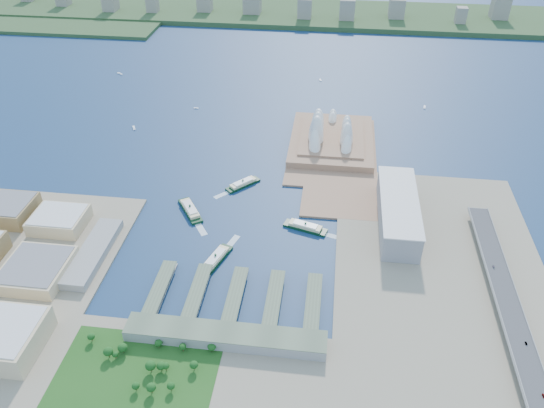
# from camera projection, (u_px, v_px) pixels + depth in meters

# --- Properties ---
(ground) EXTENTS (3000.00, 3000.00, 0.00)m
(ground) POSITION_uv_depth(u_px,v_px,m) (236.00, 253.00, 637.68)
(ground) COLOR #0E2342
(ground) RESTS_ON ground
(south_land) EXTENTS (720.00, 180.00, 3.00)m
(south_land) POSITION_uv_depth(u_px,v_px,m) (192.00, 406.00, 467.56)
(south_land) COLOR gray
(south_land) RESTS_ON ground
(east_land) EXTENTS (240.00, 500.00, 3.00)m
(east_land) POSITION_uv_depth(u_px,v_px,m) (446.00, 300.00, 571.99)
(east_land) COLOR gray
(east_land) RESTS_ON ground
(peninsula) EXTENTS (135.00, 220.00, 3.00)m
(peninsula) POSITION_uv_depth(u_px,v_px,m) (332.00, 150.00, 835.36)
(peninsula) COLOR #936C50
(peninsula) RESTS_ON ground
(far_shore) EXTENTS (2200.00, 260.00, 12.00)m
(far_shore) POSITION_uv_depth(u_px,v_px,m) (301.00, 13.00, 1423.98)
(far_shore) COLOR #2D4926
(far_shore) RESTS_ON ground
(opera_house) EXTENTS (134.00, 180.00, 58.00)m
(opera_house) POSITION_uv_depth(u_px,v_px,m) (333.00, 127.00, 833.95)
(opera_house) COLOR white
(opera_house) RESTS_ON peninsula
(toaster_building) EXTENTS (45.00, 155.00, 35.00)m
(toaster_building) POSITION_uv_depth(u_px,v_px,m) (398.00, 212.00, 670.28)
(toaster_building) COLOR gray
(toaster_building) RESTS_ON east_land
(expressway) EXTENTS (26.00, 340.00, 11.85)m
(expressway) POSITION_uv_depth(u_px,v_px,m) (507.00, 307.00, 553.47)
(expressway) COLOR gray
(expressway) RESTS_ON east_land
(west_buildings) EXTENTS (200.00, 280.00, 27.00)m
(west_buildings) POSITION_uv_depth(u_px,v_px,m) (6.00, 264.00, 597.18)
(west_buildings) COLOR olive
(west_buildings) RESTS_ON west_land
(ferry_wharves) EXTENTS (184.00, 90.00, 9.30)m
(ferry_wharves) POSITION_uv_depth(u_px,v_px,m) (236.00, 296.00, 573.09)
(ferry_wharves) COLOR #4F5F47
(ferry_wharves) RESTS_ON ground
(terminal_building) EXTENTS (200.00, 28.00, 12.00)m
(terminal_building) POSITION_uv_depth(u_px,v_px,m) (225.00, 336.00, 522.10)
(terminal_building) COLOR gray
(terminal_building) RESTS_ON south_land
(park) EXTENTS (150.00, 110.00, 16.00)m
(park) POSITION_uv_depth(u_px,v_px,m) (133.00, 374.00, 484.27)
(park) COLOR #194714
(park) RESTS_ON south_land
(far_skyline) EXTENTS (1900.00, 140.00, 55.00)m
(far_skyline) POSITION_uv_depth(u_px,v_px,m) (301.00, 3.00, 1388.33)
(far_skyline) COLOR gray
(far_skyline) RESTS_ON far_shore
(ferry_a) EXTENTS (45.26, 58.08, 11.25)m
(ferry_a) POSITION_uv_depth(u_px,v_px,m) (190.00, 208.00, 701.57)
(ferry_a) COLOR black
(ferry_a) RESTS_ON ground
(ferry_b) EXTENTS (46.31, 47.72, 10.02)m
(ferry_b) POSITION_uv_depth(u_px,v_px,m) (243.00, 183.00, 753.15)
(ferry_b) COLOR black
(ferry_b) RESTS_ON ground
(ferry_c) EXTENTS (32.24, 59.33, 10.90)m
(ferry_c) POSITION_uv_depth(u_px,v_px,m) (216.00, 258.00, 622.04)
(ferry_c) COLOR black
(ferry_c) RESTS_ON ground
(ferry_d) EXTENTS (57.80, 29.69, 10.60)m
(ferry_d) POSITION_uv_depth(u_px,v_px,m) (305.00, 226.00, 672.11)
(ferry_d) COLOR black
(ferry_d) RESTS_ON ground
(boat_a) EXTENTS (9.51, 14.69, 2.80)m
(boat_a) POSITION_uv_depth(u_px,v_px,m) (134.00, 128.00, 896.92)
(boat_a) COLOR white
(boat_a) RESTS_ON ground
(boat_b) EXTENTS (8.60, 3.15, 2.31)m
(boat_b) POSITION_uv_depth(u_px,v_px,m) (196.00, 108.00, 960.03)
(boat_b) COLOR white
(boat_b) RESTS_ON ground
(boat_c) EXTENTS (5.17, 12.45, 2.72)m
(boat_c) POSITION_uv_depth(u_px,v_px,m) (425.00, 107.00, 963.04)
(boat_c) COLOR white
(boat_c) RESTS_ON ground
(boat_d) EXTENTS (14.81, 11.25, 2.61)m
(boat_d) POSITION_uv_depth(u_px,v_px,m) (120.00, 74.00, 1092.71)
(boat_d) COLOR white
(boat_d) RESTS_ON ground
(boat_e) EXTENTS (5.79, 10.68, 2.50)m
(boat_e) POSITION_uv_depth(u_px,v_px,m) (320.00, 80.00, 1065.14)
(boat_e) COLOR white
(boat_e) RESTS_ON ground
(car_a) EXTENTS (1.73, 4.31, 1.47)m
(car_a) POSITION_uv_depth(u_px,v_px,m) (544.00, 396.00, 460.14)
(car_a) COLOR slate
(car_a) RESTS_ON expressway
(car_b) EXTENTS (1.50, 4.29, 1.41)m
(car_b) POSITION_uv_depth(u_px,v_px,m) (526.00, 343.00, 506.83)
(car_b) COLOR slate
(car_b) RESTS_ON expressway
(car_c) EXTENTS (1.85, 4.55, 1.32)m
(car_c) POSITION_uv_depth(u_px,v_px,m) (494.00, 267.00, 593.99)
(car_c) COLOR slate
(car_c) RESTS_ON expressway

